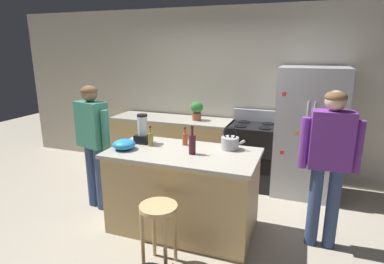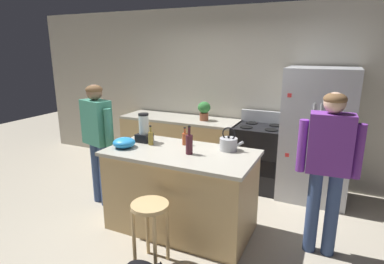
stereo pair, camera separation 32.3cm
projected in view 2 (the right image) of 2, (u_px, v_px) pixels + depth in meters
ground_plane at (181, 227)px, 3.76m from camera, size 14.00×14.00×0.00m
back_wall at (235, 94)px, 5.12m from camera, size 8.00×0.10×2.70m
kitchen_island at (181, 190)px, 3.64m from camera, size 1.67×0.89×0.95m
back_counter_run at (181, 145)px, 5.32m from camera, size 2.00×0.64×0.95m
refrigerator at (317, 136)px, 4.30m from camera, size 0.90×0.73×1.82m
stove_range at (259, 156)px, 4.75m from camera, size 0.76×0.65×1.13m
person_by_island_left at (97, 134)px, 4.12m from camera, size 0.59×0.32×1.62m
person_by_sink_right at (328, 160)px, 3.05m from camera, size 0.59×0.25×1.68m
bar_stool at (150, 217)px, 3.01m from camera, size 0.36×0.36×0.65m
potted_plant at (204, 110)px, 4.98m from camera, size 0.20×0.20×0.30m
blender_appliance at (144, 130)px, 3.85m from camera, size 0.17×0.17×0.35m
bottle_cooking_sauce at (185, 138)px, 3.74m from camera, size 0.06×0.06×0.22m
bottle_wine at (189, 144)px, 3.40m from camera, size 0.08×0.08×0.32m
bottle_vinegar at (151, 138)px, 3.73m from camera, size 0.06×0.06×0.24m
mixing_bowl at (124, 143)px, 3.64m from camera, size 0.26×0.26×0.12m
tea_kettle at (229, 144)px, 3.53m from camera, size 0.28×0.20×0.27m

